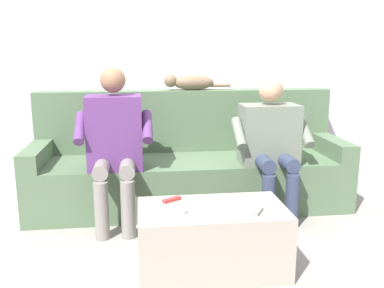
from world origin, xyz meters
TOP-DOWN VIEW (x-y plane):
  - ground_plane at (0.00, 0.60)m, footprint 8.00×8.00m
  - back_wall at (0.00, -0.64)m, footprint 4.78×0.06m
  - couch at (0.00, -0.16)m, footprint 2.58×0.78m
  - coffee_table at (0.00, 1.00)m, footprint 0.86×0.47m
  - person_left_seated at (-0.59, 0.21)m, footprint 0.59×0.50m
  - person_right_seated at (0.59, 0.21)m, footprint 0.55×0.53m
  - cat_on_backrest at (-0.04, -0.39)m, footprint 0.58×0.14m
  - remote_white at (0.21, 1.04)m, footprint 0.13×0.11m
  - remote_red at (0.22, 0.86)m, footprint 0.12×0.09m
  - remote_gray at (-0.24, 1.11)m, footprint 0.09×0.11m

SIDE VIEW (x-z plane):
  - ground_plane at x=0.00m, z-range 0.00..0.00m
  - coffee_table at x=0.00m, z-range 0.00..0.39m
  - couch at x=0.00m, z-range -0.15..0.79m
  - remote_red at x=0.22m, z-range 0.39..0.41m
  - remote_gray at x=-0.24m, z-range 0.39..0.41m
  - remote_white at x=0.21m, z-range 0.39..0.41m
  - person_left_seated at x=-0.59m, z-range 0.07..1.15m
  - person_right_seated at x=0.59m, z-range 0.07..1.23m
  - cat_on_backrest at x=-0.04m, z-range 0.94..1.08m
  - back_wall at x=0.00m, z-range 0.00..2.52m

